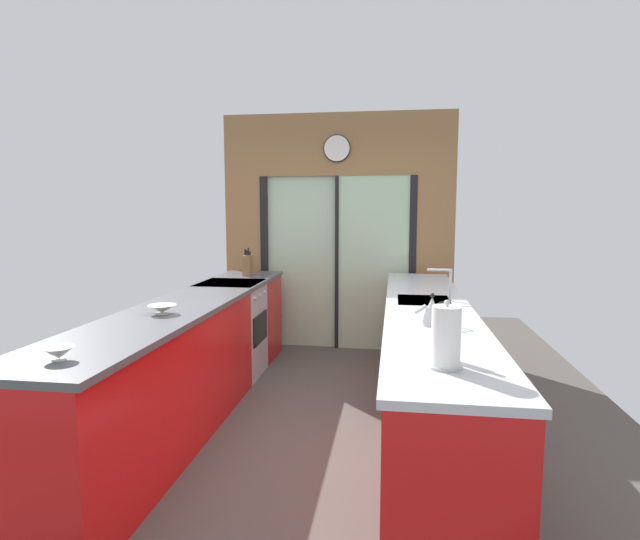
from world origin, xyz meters
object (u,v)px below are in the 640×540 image
at_px(mixing_bowl_near, 59,353).
at_px(mixing_bowl_far, 162,309).
at_px(knife_block, 248,265).
at_px(paper_towel_roll, 446,337).
at_px(kettle, 432,311).
at_px(oven_range, 231,329).
at_px(soap_bottle, 443,336).

bearing_deg(mixing_bowl_near, mixing_bowl_far, 90.00).
relative_size(knife_block, paper_towel_roll, 0.96).
bearing_deg(kettle, knife_block, 130.38).
height_order(mixing_bowl_near, mixing_bowl_far, mixing_bowl_near).
distance_m(oven_range, kettle, 2.45).
height_order(mixing_bowl_far, paper_towel_roll, paper_towel_roll).
bearing_deg(mixing_bowl_far, oven_range, 90.71).
xyz_separation_m(mixing_bowl_near, paper_towel_roll, (1.78, 0.15, 0.10)).
bearing_deg(mixing_bowl_far, mixing_bowl_near, -90.00).
xyz_separation_m(mixing_bowl_near, kettle, (1.78, 1.01, 0.05)).
relative_size(oven_range, soap_bottle, 3.74).
bearing_deg(mixing_bowl_far, paper_towel_roll, -27.37).
relative_size(mixing_bowl_near, kettle, 0.61).
distance_m(kettle, paper_towel_roll, 0.86).
relative_size(kettle, soap_bottle, 0.96).
xyz_separation_m(oven_range, knife_block, (0.02, 0.54, 0.58)).
relative_size(mixing_bowl_near, mixing_bowl_far, 0.75).
height_order(mixing_bowl_near, knife_block, knife_block).
relative_size(oven_range, mixing_bowl_far, 4.83).
height_order(mixing_bowl_near, paper_towel_roll, paper_towel_roll).
height_order(mixing_bowl_far, soap_bottle, soap_bottle).
bearing_deg(soap_bottle, oven_range, 128.48).
bearing_deg(mixing_bowl_near, soap_bottle, 9.67).
height_order(oven_range, knife_block, knife_block).
xyz_separation_m(kettle, soap_bottle, (-0.00, -0.70, 0.02)).
relative_size(oven_range, knife_block, 3.12).
bearing_deg(soap_bottle, mixing_bowl_near, -170.33).
bearing_deg(soap_bottle, kettle, 89.82).
bearing_deg(oven_range, paper_towel_roll, -53.34).
xyz_separation_m(knife_block, kettle, (1.78, -2.10, -0.03)).
relative_size(mixing_bowl_near, soap_bottle, 0.58).
bearing_deg(oven_range, mixing_bowl_far, -89.29).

